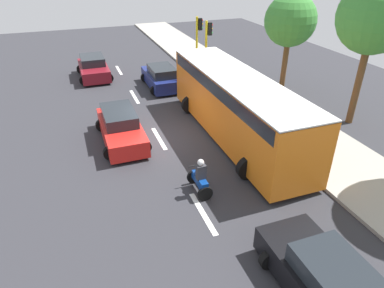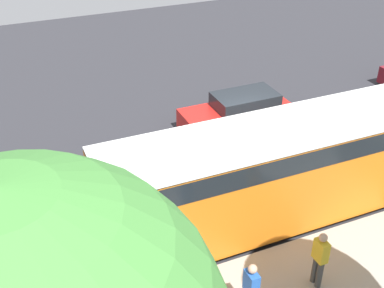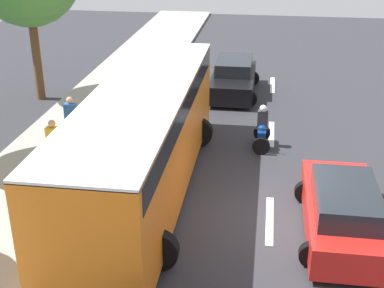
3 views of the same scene
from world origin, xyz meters
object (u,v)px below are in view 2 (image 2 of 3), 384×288
at_px(motorcycle, 130,170).
at_px(pedestrian_near_signal, 320,258).
at_px(car_red, 238,113).
at_px(city_bus, 281,166).

xyz_separation_m(motorcycle, pedestrian_near_signal, (6.27, 3.05, 0.42)).
bearing_deg(pedestrian_near_signal, car_red, 165.44).
relative_size(city_bus, pedestrian_near_signal, 6.51).
bearing_deg(city_bus, pedestrian_near_signal, -12.41).
relative_size(car_red, city_bus, 0.41).
relative_size(car_red, motorcycle, 2.96).
bearing_deg(car_red, motorcycle, -67.93).
height_order(city_bus, pedestrian_near_signal, city_bus).
bearing_deg(motorcycle, pedestrian_near_signal, 25.92).
xyz_separation_m(car_red, city_bus, (5.42, -1.53, 1.13)).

